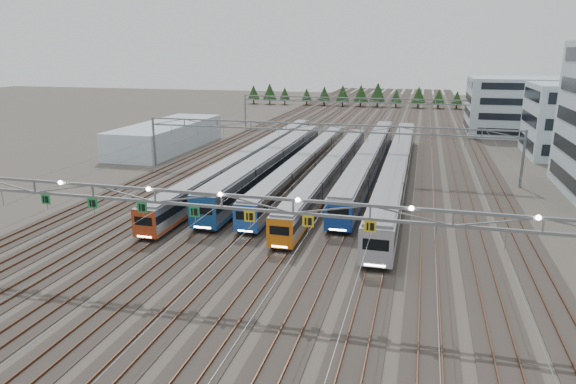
% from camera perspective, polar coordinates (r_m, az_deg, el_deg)
% --- Properties ---
extents(ground, '(400.00, 400.00, 0.00)m').
position_cam_1_polar(ground, '(41.83, -7.03, -10.63)').
color(ground, '#47423A').
rests_on(ground, ground).
extents(track_bed, '(54.00, 260.00, 5.42)m').
position_cam_1_polar(track_bed, '(136.58, 8.67, 8.17)').
color(track_bed, '#2D2823').
rests_on(track_bed, ground).
extents(train_a, '(2.60, 68.91, 3.38)m').
position_cam_1_polar(train_a, '(82.27, -3.72, 3.92)').
color(train_a, black).
rests_on(train_a, ground).
extents(train_b, '(3.14, 51.67, 4.10)m').
position_cam_1_polar(train_b, '(76.28, -1.67, 3.31)').
color(train_b, black).
rests_on(train_b, ground).
extents(train_c, '(2.61, 56.44, 3.40)m').
position_cam_1_polar(train_c, '(77.85, 2.09, 3.29)').
color(train_c, black).
rests_on(train_c, ground).
extents(train_d, '(2.57, 56.73, 3.34)m').
position_cam_1_polar(train_d, '(74.04, 4.96, 2.58)').
color(train_d, black).
rests_on(train_d, ground).
extents(train_e, '(2.93, 60.90, 3.82)m').
position_cam_1_polar(train_e, '(81.05, 9.07, 3.74)').
color(train_e, black).
rests_on(train_e, ground).
extents(train_f, '(3.01, 66.90, 3.92)m').
position_cam_1_polar(train_f, '(75.77, 12.06, 2.82)').
color(train_f, black).
rests_on(train_f, ground).
extents(gantry_near, '(56.36, 0.61, 8.08)m').
position_cam_1_polar(gantry_near, '(39.17, -7.50, -1.34)').
color(gantry_near, slate).
rests_on(gantry_near, ground).
extents(gantry_mid, '(56.36, 0.36, 8.00)m').
position_cam_1_polar(gantry_mid, '(77.07, 3.84, 6.50)').
color(gantry_mid, slate).
rests_on(gantry_mid, ground).
extents(gantry_far, '(56.36, 0.36, 8.00)m').
position_cam_1_polar(gantry_far, '(121.22, 7.97, 9.63)').
color(gantry_far, slate).
rests_on(gantry_far, ground).
extents(depot_bldg_mid, '(14.00, 16.00, 12.77)m').
position_cam_1_polar(depot_bldg_mid, '(103.97, 29.01, 6.93)').
color(depot_bldg_mid, '#ADC6CF').
rests_on(depot_bldg_mid, ground).
extents(depot_bldg_north, '(22.00, 18.00, 12.62)m').
position_cam_1_polar(depot_bldg_north, '(127.37, 24.33, 8.67)').
color(depot_bldg_north, '#ADC6CF').
rests_on(depot_bldg_north, ground).
extents(west_shed, '(10.00, 30.00, 4.95)m').
position_cam_1_polar(west_shed, '(101.93, -13.27, 6.08)').
color(west_shed, '#ADC6CF').
rests_on(west_shed, ground).
extents(treeline, '(87.50, 5.60, 7.02)m').
position_cam_1_polar(treeline, '(177.64, 8.89, 10.69)').
color(treeline, '#332114').
rests_on(treeline, ground).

